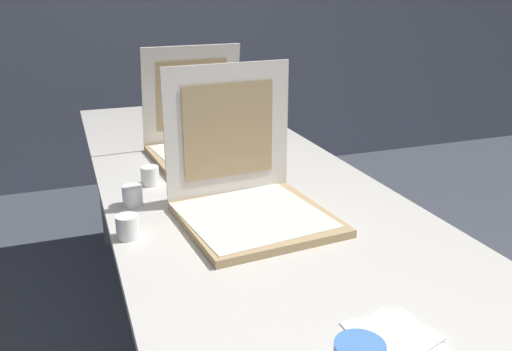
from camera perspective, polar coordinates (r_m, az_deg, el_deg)
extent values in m
cube|color=beige|center=(1.81, -2.62, -0.46)|extent=(0.87, 2.46, 0.03)
cylinder|color=gray|center=(2.95, -16.26, -0.86)|extent=(0.04, 0.04, 0.72)
cylinder|color=gray|center=(3.08, -2.59, 0.77)|extent=(0.04, 0.04, 0.72)
cube|color=tan|center=(1.44, 0.07, -4.72)|extent=(0.42, 0.42, 0.02)
cube|color=silver|center=(1.44, -0.38, -4.25)|extent=(0.40, 0.40, 0.00)
cube|color=silver|center=(1.54, -2.99, 4.92)|extent=(0.39, 0.04, 0.39)
cube|color=tan|center=(1.54, -2.92, 4.87)|extent=(0.28, 0.03, 0.28)
cube|color=tan|center=(1.99, -5.36, 2.16)|extent=(0.41, 0.41, 0.02)
cube|color=silver|center=(1.99, -5.46, 2.56)|extent=(0.38, 0.38, 0.00)
cube|color=silver|center=(2.09, -6.99, 8.66)|extent=(0.39, 0.09, 0.38)
cube|color=tan|center=(2.08, -6.95, 8.66)|extent=(0.28, 0.07, 0.27)
cylinder|color=white|center=(1.96, -4.53, 3.22)|extent=(0.03, 0.03, 0.00)
cylinder|color=white|center=(1.97, -4.26, 2.85)|extent=(0.01, 0.00, 0.03)
cylinder|color=white|center=(1.97, -4.70, 2.87)|extent=(0.01, 0.00, 0.03)
cylinder|color=white|center=(1.96, -4.58, 2.75)|extent=(0.01, 0.00, 0.03)
cylinder|color=white|center=(1.39, -13.72, -5.40)|extent=(0.06, 0.06, 0.06)
cylinder|color=white|center=(1.74, -11.40, -0.02)|extent=(0.06, 0.06, 0.06)
cylinder|color=white|center=(1.59, -13.21, -2.12)|extent=(0.06, 0.06, 0.06)
cube|color=white|center=(1.04, 14.58, -16.48)|extent=(0.15, 0.15, 0.00)
cube|color=white|center=(1.04, 14.44, -16.60)|extent=(0.17, 0.17, 0.00)
cube|color=white|center=(1.04, 15.34, -16.24)|extent=(0.15, 0.15, 0.00)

